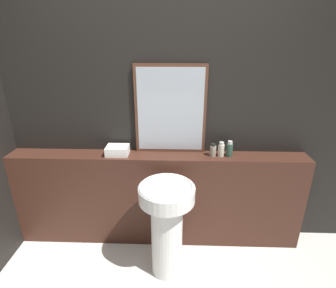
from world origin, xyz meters
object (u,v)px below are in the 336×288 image
object	(u,v)px
shampoo_bottle	(213,150)
lotion_bottle	(229,149)
towel_stack	(118,150)
conditioner_bottle	(221,150)
mirror	(170,110)
pedestal_sink	(167,222)

from	to	relation	value
shampoo_bottle	lotion_bottle	xyz separation A→B (m)	(0.14, 0.00, 0.01)
towel_stack	shampoo_bottle	distance (m)	0.84
shampoo_bottle	conditioner_bottle	world-z (taller)	conditioner_bottle
shampoo_bottle	conditioner_bottle	xyz separation A→B (m)	(0.07, 0.00, 0.01)
conditioner_bottle	mirror	bearing A→B (deg)	168.47
pedestal_sink	conditioner_bottle	distance (m)	0.77
mirror	pedestal_sink	bearing A→B (deg)	-91.63
pedestal_sink	conditioner_bottle	bearing A→B (deg)	41.17
pedestal_sink	mirror	distance (m)	0.93
pedestal_sink	shampoo_bottle	xyz separation A→B (m)	(0.39, 0.40, 0.45)
conditioner_bottle	lotion_bottle	distance (m)	0.07
pedestal_sink	conditioner_bottle	size ratio (longest dim) A/B	6.40
pedestal_sink	towel_stack	world-z (taller)	towel_stack
mirror	towel_stack	distance (m)	0.59
pedestal_sink	shampoo_bottle	world-z (taller)	shampoo_bottle
pedestal_sink	lotion_bottle	distance (m)	0.81
mirror	conditioner_bottle	world-z (taller)	mirror
mirror	towel_stack	xyz separation A→B (m)	(-0.47, -0.09, -0.35)
pedestal_sink	lotion_bottle	bearing A→B (deg)	37.12
mirror	conditioner_bottle	bearing A→B (deg)	-11.53
pedestal_sink	mirror	bearing A→B (deg)	88.37
shampoo_bottle	conditioner_bottle	distance (m)	0.07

